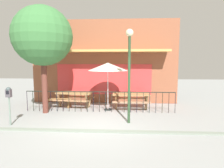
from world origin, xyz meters
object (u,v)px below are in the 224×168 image
picnic_table_right (131,97)px  patio_bench (58,101)px  street_lamp (129,62)px  street_tree (43,37)px  parking_meter_near (9,96)px  picnic_table_left (75,95)px  patio_umbrella (108,67)px

picnic_table_right → patio_bench: 3.70m
street_lamp → street_tree: bearing=161.7°
parking_meter_near → street_tree: street_tree is taller
picnic_table_left → patio_umbrella: bearing=-17.1°
patio_bench → parking_meter_near: bearing=-106.8°
picnic_table_left → street_tree: 3.25m
street_lamp → picnic_table_left: bearing=137.7°
patio_bench → street_lamp: bearing=-31.6°
street_tree → street_lamp: (3.78, -1.25, -1.10)m
patio_umbrella → patio_bench: (-2.56, 0.22, -1.73)m
picnic_table_right → patio_bench: bearing=-178.6°
picnic_table_right → patio_umbrella: bearing=-164.6°
patio_bench → parking_meter_near: size_ratio=1.01×
patio_bench → parking_meter_near: parking_meter_near is taller
picnic_table_right → street_tree: bearing=-165.8°
picnic_table_left → picnic_table_right: same height
picnic_table_right → parking_meter_near: 5.35m
picnic_table_left → street_tree: (-1.05, -1.23, 2.82)m
patio_umbrella → street_lamp: size_ratio=0.65×
picnic_table_left → picnic_table_right: (2.90, -0.23, 0.00)m
patio_bench → street_lamp: 4.59m
picnic_table_right → patio_bench: picnic_table_right is taller
picnic_table_right → street_lamp: street_lamp is taller
patio_bench → picnic_table_right: bearing=1.4°
picnic_table_left → street_tree: size_ratio=0.41×
picnic_table_left → patio_umbrella: (1.77, -0.54, 1.47)m
patio_umbrella → patio_bench: 3.10m
patio_umbrella → street_lamp: street_lamp is taller
picnic_table_left → picnic_table_right: bearing=-4.6°
picnic_table_right → street_tree: size_ratio=0.38×
patio_umbrella → street_tree: (-2.82, -0.69, 1.35)m
picnic_table_left → street_tree: street_tree is taller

